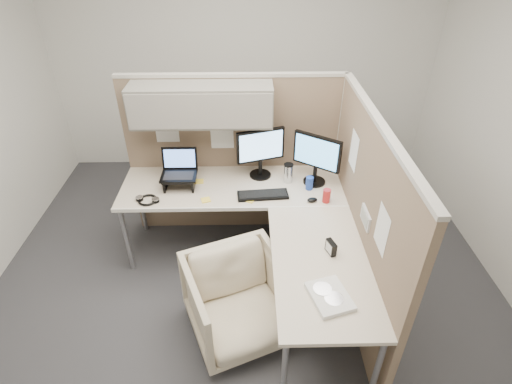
{
  "coord_description": "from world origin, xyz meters",
  "views": [
    {
      "loc": [
        0.04,
        -2.46,
        2.7
      ],
      "look_at": [
        0.1,
        0.25,
        0.85
      ],
      "focal_mm": 28.0,
      "sensor_mm": 36.0,
      "label": 1
    }
  ],
  "objects_px": {
    "desk": "(259,217)",
    "keyboard": "(263,195)",
    "monitor_left": "(260,150)",
    "office_chair": "(239,297)"
  },
  "relations": [
    {
      "from": "monitor_left",
      "to": "desk",
      "type": "bearing_deg",
      "value": -109.93
    },
    {
      "from": "office_chair",
      "to": "monitor_left",
      "type": "bearing_deg",
      "value": 58.62
    },
    {
      "from": "office_chair",
      "to": "monitor_left",
      "type": "relative_size",
      "value": 1.58
    },
    {
      "from": "office_chair",
      "to": "monitor_left",
      "type": "distance_m",
      "value": 1.32
    },
    {
      "from": "desk",
      "to": "keyboard",
      "type": "bearing_deg",
      "value": 81.17
    },
    {
      "from": "monitor_left",
      "to": "keyboard",
      "type": "distance_m",
      "value": 0.43
    },
    {
      "from": "monitor_left",
      "to": "keyboard",
      "type": "height_order",
      "value": "monitor_left"
    },
    {
      "from": "office_chair",
      "to": "keyboard",
      "type": "distance_m",
      "value": 0.91
    },
    {
      "from": "monitor_left",
      "to": "office_chair",
      "type": "bearing_deg",
      "value": -117.01
    },
    {
      "from": "desk",
      "to": "monitor_left",
      "type": "height_order",
      "value": "monitor_left"
    }
  ]
}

